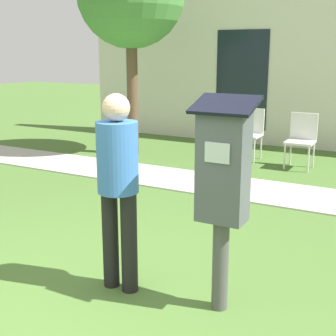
{
  "coord_description": "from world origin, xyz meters",
  "views": [
    {
      "loc": [
        1.92,
        -2.27,
        1.88
      ],
      "look_at": [
        0.33,
        0.66,
        1.05
      ],
      "focal_mm": 50.0,
      "sensor_mm": 36.0,
      "label": 1
    }
  ],
  "objects": [
    {
      "name": "person_standing",
      "position": [
        -0.08,
        0.61,
        0.93
      ],
      "size": [
        0.32,
        0.32,
        1.58
      ],
      "rotation": [
        0.0,
        0.0,
        0.59
      ],
      "color": "black",
      "rests_on": "ground"
    },
    {
      "name": "parking_meter",
      "position": [
        0.74,
        0.7,
        1.02
      ],
      "size": [
        0.44,
        0.31,
        1.59
      ],
      "color": "#4C4C4C",
      "rests_on": "ground"
    },
    {
      "name": "building_facade",
      "position": [
        0.0,
        7.13,
        1.6
      ],
      "size": [
        10.0,
        0.26,
        3.2
      ],
      "color": "silver",
      "rests_on": "ground"
    },
    {
      "name": "ground_plane",
      "position": [
        0.0,
        0.0,
        0.0
      ],
      "size": [
        40.0,
        40.0,
        0.0
      ],
      "primitive_type": "plane",
      "color": "#476B2D"
    },
    {
      "name": "sidewalk",
      "position": [
        0.0,
        3.77,
        0.01
      ],
      "size": [
        12.0,
        1.1,
        0.02
      ],
      "color": "#B7B2A8",
      "rests_on": "ground"
    },
    {
      "name": "outdoor_chair_middle",
      "position": [
        0.24,
        5.42,
        0.53
      ],
      "size": [
        0.44,
        0.44,
        0.9
      ],
      "rotation": [
        0.0,
        0.0,
        0.39
      ],
      "color": "silver",
      "rests_on": "ground"
    },
    {
      "name": "outdoor_chair_left",
      "position": [
        -0.72,
        5.63,
        0.53
      ],
      "size": [
        0.44,
        0.44,
        0.9
      ],
      "rotation": [
        0.0,
        0.0,
        -0.1
      ],
      "color": "silver",
      "rests_on": "ground"
    }
  ]
}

